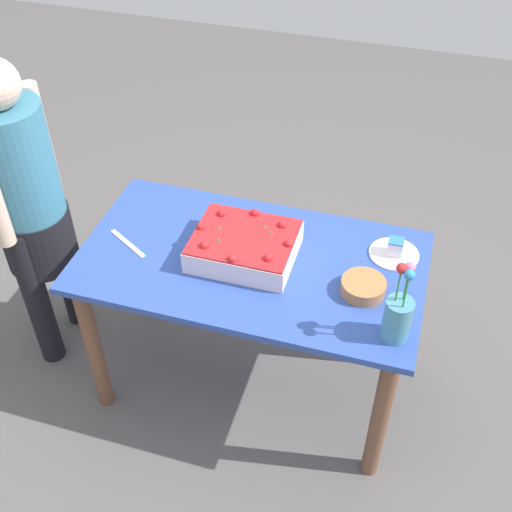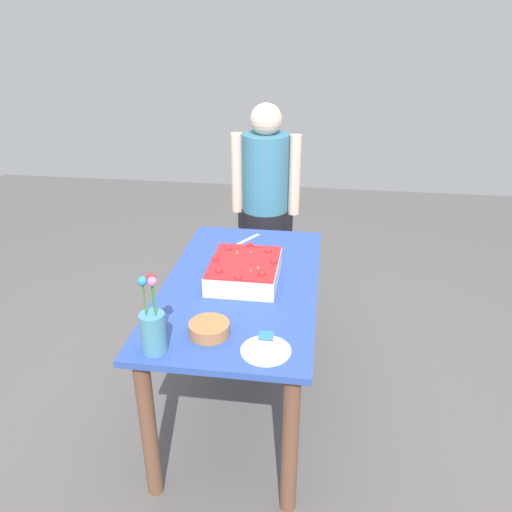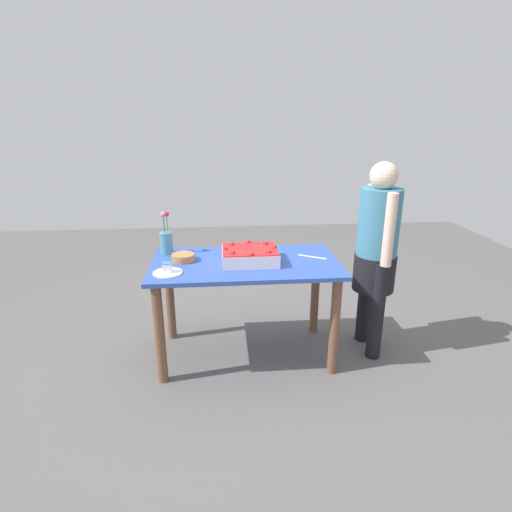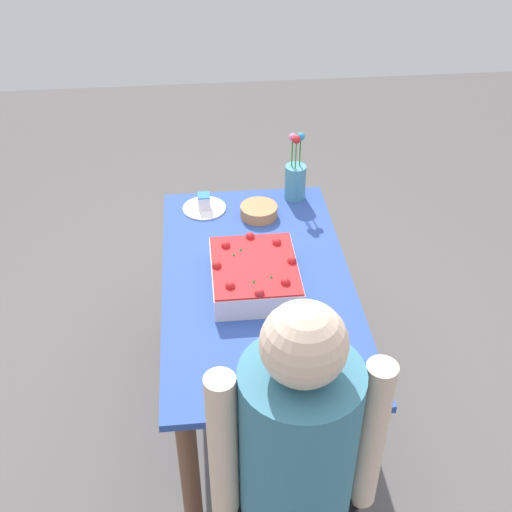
# 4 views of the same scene
# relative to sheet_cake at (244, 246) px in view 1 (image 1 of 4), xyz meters

# --- Properties ---
(ground_plane) EXTENTS (8.00, 8.00, 0.00)m
(ground_plane) POSITION_rel_sheet_cake_xyz_m (-0.03, 0.01, -0.83)
(ground_plane) COLOR #5C5756
(dining_table) EXTENTS (1.37, 0.76, 0.78)m
(dining_table) POSITION_rel_sheet_cake_xyz_m (-0.03, 0.01, -0.19)
(dining_table) COLOR #2F4DA2
(dining_table) RESTS_ON ground_plane
(sheet_cake) EXTENTS (0.40, 0.33, 0.13)m
(sheet_cake) POSITION_rel_sheet_cake_xyz_m (0.00, 0.00, 0.00)
(sheet_cake) COLOR silver
(sheet_cake) RESTS_ON dining_table
(serving_plate_with_slice) EXTENTS (0.20, 0.20, 0.08)m
(serving_plate_with_slice) POSITION_rel_sheet_cake_xyz_m (-0.57, -0.18, -0.03)
(serving_plate_with_slice) COLOR white
(serving_plate_with_slice) RESTS_ON dining_table
(cake_knife) EXTENTS (0.20, 0.13, 0.00)m
(cake_knife) POSITION_rel_sheet_cake_xyz_m (0.48, 0.07, -0.05)
(cake_knife) COLOR silver
(cake_knife) RESTS_ON dining_table
(flower_vase) EXTENTS (0.10, 0.10, 0.33)m
(flower_vase) POSITION_rel_sheet_cake_xyz_m (-0.63, 0.25, 0.05)
(flower_vase) COLOR teal
(flower_vase) RESTS_ON dining_table
(fruit_bowl) EXTENTS (0.17, 0.17, 0.05)m
(fruit_bowl) POSITION_rel_sheet_cake_xyz_m (-0.49, 0.07, -0.03)
(fruit_bowl) COLOR #B37343
(fruit_bowl) RESTS_ON dining_table
(person_standing) EXTENTS (0.31, 0.45, 1.49)m
(person_standing) POSITION_rel_sheet_cake_xyz_m (0.95, 0.01, 0.02)
(person_standing) COLOR black
(person_standing) RESTS_ON ground_plane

